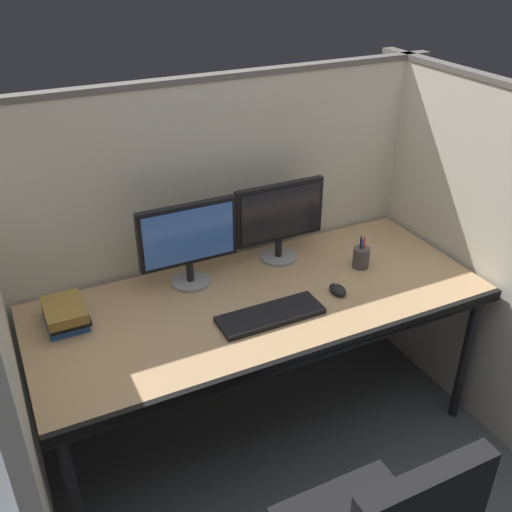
{
  "coord_description": "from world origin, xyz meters",
  "views": [
    {
      "loc": [
        -0.92,
        -1.52,
        2.11
      ],
      "look_at": [
        0.0,
        0.35,
        0.92
      ],
      "focal_mm": 41.16,
      "sensor_mm": 36.0,
      "label": 1
    }
  ],
  "objects_px": {
    "monitor_right": "(279,217)",
    "computer_mouse": "(338,290)",
    "pen_cup": "(361,257)",
    "monitor_left": "(188,239)",
    "book_stack": "(65,314)",
    "keyboard_main": "(270,315)",
    "desk": "(263,310)"
  },
  "relations": [
    {
      "from": "monitor_left",
      "to": "computer_mouse",
      "type": "xyz_separation_m",
      "value": [
        0.53,
        -0.35,
        -0.2
      ]
    },
    {
      "from": "desk",
      "to": "keyboard_main",
      "type": "xyz_separation_m",
      "value": [
        -0.03,
        -0.12,
        0.06
      ]
    },
    {
      "from": "pen_cup",
      "to": "book_stack",
      "type": "xyz_separation_m",
      "value": [
        -1.29,
        0.14,
        -0.0
      ]
    },
    {
      "from": "pen_cup",
      "to": "desk",
      "type": "bearing_deg",
      "value": -174.65
    },
    {
      "from": "monitor_right",
      "to": "book_stack",
      "type": "distance_m",
      "value": 1.01
    },
    {
      "from": "desk",
      "to": "monitor_right",
      "type": "distance_m",
      "value": 0.45
    },
    {
      "from": "pen_cup",
      "to": "book_stack",
      "type": "relative_size",
      "value": 0.68
    },
    {
      "from": "desk",
      "to": "monitor_right",
      "type": "xyz_separation_m",
      "value": [
        0.22,
        0.28,
        0.27
      ]
    },
    {
      "from": "monitor_left",
      "to": "computer_mouse",
      "type": "distance_m",
      "value": 0.67
    },
    {
      "from": "computer_mouse",
      "to": "monitor_left",
      "type": "bearing_deg",
      "value": 146.68
    },
    {
      "from": "monitor_left",
      "to": "keyboard_main",
      "type": "bearing_deg",
      "value": -62.99
    },
    {
      "from": "monitor_left",
      "to": "book_stack",
      "type": "bearing_deg",
      "value": -173.15
    },
    {
      "from": "monitor_right",
      "to": "pen_cup",
      "type": "distance_m",
      "value": 0.41
    },
    {
      "from": "monitor_right",
      "to": "computer_mouse",
      "type": "relative_size",
      "value": 4.48
    },
    {
      "from": "monitor_left",
      "to": "pen_cup",
      "type": "bearing_deg",
      "value": -15.66
    },
    {
      "from": "desk",
      "to": "pen_cup",
      "type": "bearing_deg",
      "value": 5.35
    },
    {
      "from": "keyboard_main",
      "to": "book_stack",
      "type": "relative_size",
      "value": 1.9
    },
    {
      "from": "keyboard_main",
      "to": "computer_mouse",
      "type": "bearing_deg",
      "value": 5.38
    },
    {
      "from": "monitor_right",
      "to": "computer_mouse",
      "type": "distance_m",
      "value": 0.43
    },
    {
      "from": "monitor_left",
      "to": "pen_cup",
      "type": "distance_m",
      "value": 0.79
    },
    {
      "from": "monitor_right",
      "to": "computer_mouse",
      "type": "bearing_deg",
      "value": -76.97
    },
    {
      "from": "monitor_left",
      "to": "monitor_right",
      "type": "xyz_separation_m",
      "value": [
        0.45,
        0.02,
        0.0
      ]
    },
    {
      "from": "monitor_right",
      "to": "keyboard_main",
      "type": "bearing_deg",
      "value": -121.93
    },
    {
      "from": "monitor_right",
      "to": "keyboard_main",
      "type": "xyz_separation_m",
      "value": [
        -0.25,
        -0.4,
        -0.2
      ]
    },
    {
      "from": "desk",
      "to": "monitor_right",
      "type": "bearing_deg",
      "value": 51.31
    },
    {
      "from": "monitor_right",
      "to": "monitor_left",
      "type": "bearing_deg",
      "value": -177.16
    },
    {
      "from": "desk",
      "to": "computer_mouse",
      "type": "distance_m",
      "value": 0.33
    },
    {
      "from": "monitor_left",
      "to": "computer_mouse",
      "type": "relative_size",
      "value": 4.48
    },
    {
      "from": "book_stack",
      "to": "monitor_right",
      "type": "bearing_deg",
      "value": 5.05
    },
    {
      "from": "desk",
      "to": "keyboard_main",
      "type": "relative_size",
      "value": 4.42
    },
    {
      "from": "computer_mouse",
      "to": "pen_cup",
      "type": "relative_size",
      "value": 0.62
    },
    {
      "from": "monitor_right",
      "to": "pen_cup",
      "type": "height_order",
      "value": "monitor_right"
    }
  ]
}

